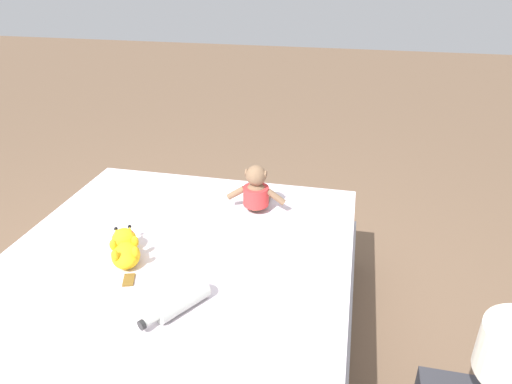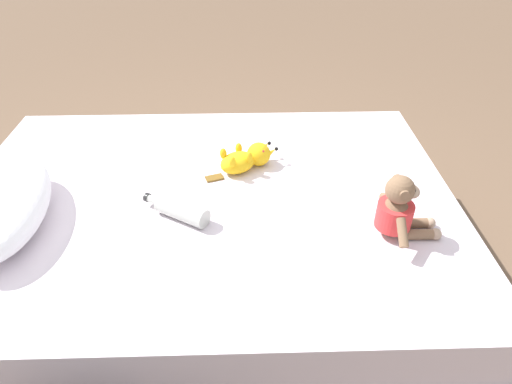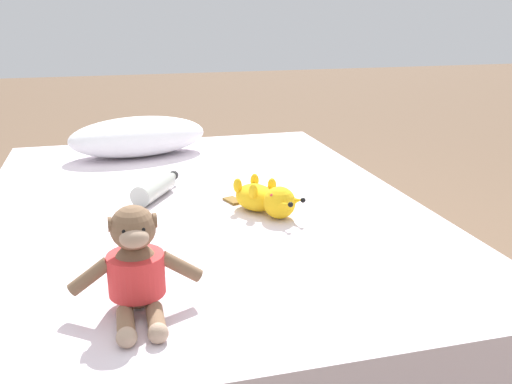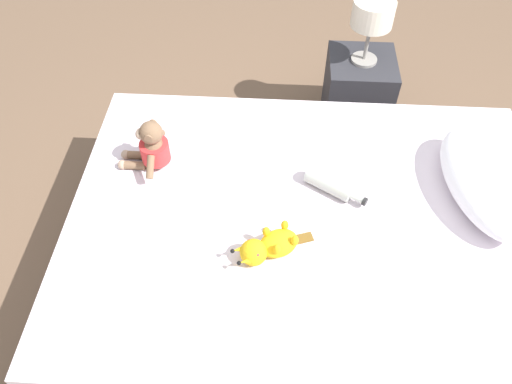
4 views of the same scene
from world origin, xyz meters
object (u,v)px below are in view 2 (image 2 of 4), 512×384
Objects in this scene: glass_bottle at (180,210)px; plush_yellow_creature at (247,158)px; pillow at (5,205)px; bed at (209,240)px; plush_monkey at (398,211)px.

plush_yellow_creature is at bearing -36.67° from glass_bottle.
bed is at bearing -77.58° from pillow.
bed is 7.74× the size of glass_bottle.
glass_bottle is (0.10, 0.75, -0.06)m from plush_monkey.
pillow is 2.47× the size of glass_bottle.
bed is at bearing -29.88° from glass_bottle.
pillow is 0.60m from glass_bottle.
plush_yellow_creature is (0.34, -0.84, -0.04)m from pillow.
pillow reaches higher than glass_bottle.
bed is 0.77m from pillow.
plush_yellow_creature is 1.21× the size of glass_bottle.
pillow is at bearing 86.11° from plush_monkey.
glass_bottle is at bearing -88.86° from pillow.
plush_yellow_creature is at bearing -41.05° from bed.
pillow is 0.91m from plush_yellow_creature.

